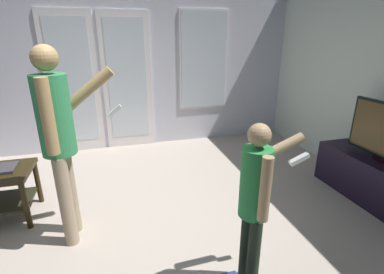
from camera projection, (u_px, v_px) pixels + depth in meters
name	position (u px, v px, depth m)	size (l,w,h in m)	color
ground_plane	(112.00, 241.00, 2.46)	(6.10, 4.75, 0.02)	#B9A99B
wall_back_with_doors	(106.00, 65.00, 4.16)	(6.10, 0.09, 2.66)	silver
person_adult	(59.00, 132.00, 2.18)	(0.64, 0.44, 1.64)	tan
person_child	(256.00, 196.00, 1.77)	(0.55, 0.33, 1.21)	#1F2C1E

